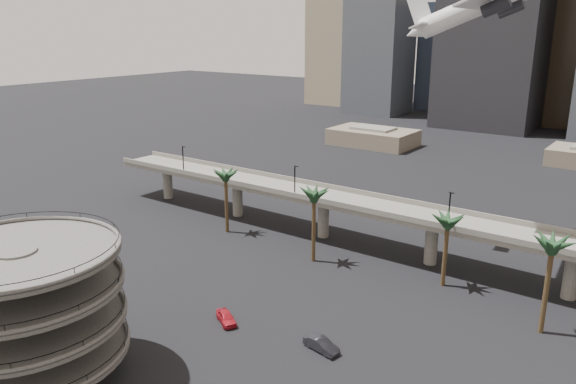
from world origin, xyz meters
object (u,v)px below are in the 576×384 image
Objects in this scene: car_a at (226,317)px; car_b at (321,345)px; parking_ramp at (23,304)px; overpass at (375,211)px.

car_b is at bearing -52.50° from car_a.
car_b is at bearing 46.58° from parking_ramp.
parking_ramp is at bearing 146.87° from car_b.
parking_ramp reaches higher than overpass.
parking_ramp is 35.45m from car_b.
car_a is (-3.87, -36.01, -6.54)m from overpass.
car_b is at bearing -72.79° from overpass.
parking_ramp is 60.46m from overpass.
parking_ramp is at bearing -171.70° from car_a.
overpass is at bearing 77.57° from parking_ramp.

